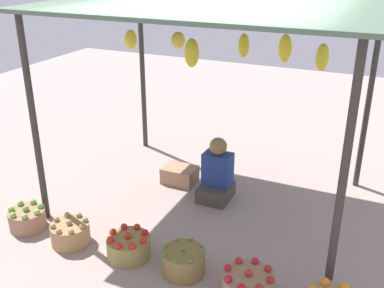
{
  "coord_description": "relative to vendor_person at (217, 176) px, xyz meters",
  "views": [
    {
      "loc": [
        1.79,
        -4.49,
        2.79
      ],
      "look_at": [
        0.0,
        -0.56,
        0.95
      ],
      "focal_mm": 42.69,
      "sensor_mm": 36.0,
      "label": 1
    }
  ],
  "objects": [
    {
      "name": "ground_plane",
      "position": [
        -0.04,
        -0.07,
        -0.3
      ],
      "size": [
        14.0,
        14.0,
        0.0
      ],
      "primitive_type": "plane",
      "color": "gray"
    },
    {
      "name": "market_stall_structure",
      "position": [
        -0.04,
        -0.06,
        1.82
      ],
      "size": [
        3.41,
        2.54,
        2.29
      ],
      "color": "#38332D",
      "rests_on": "ground"
    },
    {
      "name": "vendor_person",
      "position": [
        0.0,
        0.0,
        0.0
      ],
      "size": [
        0.36,
        0.44,
        0.78
      ],
      "color": "#443E38",
      "rests_on": "ground"
    },
    {
      "name": "basket_green_apples",
      "position": [
        -1.62,
        -1.46,
        -0.18
      ],
      "size": [
        0.39,
        0.39,
        0.27
      ],
      "color": "#976E53",
      "rests_on": "ground"
    },
    {
      "name": "basket_potatoes",
      "position": [
        -1.02,
        -1.49,
        -0.18
      ],
      "size": [
        0.4,
        0.4,
        0.27
      ],
      "color": "#9D784B",
      "rests_on": "ground"
    },
    {
      "name": "basket_red_tomatoes",
      "position": [
        -0.36,
        -1.44,
        -0.18
      ],
      "size": [
        0.43,
        0.43,
        0.28
      ],
      "color": "olive",
      "rests_on": "ground"
    },
    {
      "name": "basket_green_chilies",
      "position": [
        0.24,
        -1.44,
        -0.18
      ],
      "size": [
        0.4,
        0.4,
        0.27
      ],
      "color": "olive",
      "rests_on": "ground"
    },
    {
      "name": "basket_red_apples",
      "position": [
        0.89,
        -1.5,
        -0.18
      ],
      "size": [
        0.46,
        0.46,
        0.29
      ],
      "color": "#967855",
      "rests_on": "ground"
    },
    {
      "name": "wooden_crate_near_vendor",
      "position": [
        -0.58,
        0.18,
        -0.19
      ],
      "size": [
        0.42,
        0.32,
        0.21
      ],
      "primitive_type": "cube",
      "color": "#A47858",
      "rests_on": "ground"
    }
  ]
}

